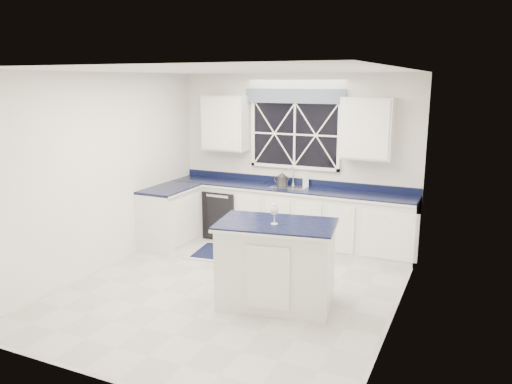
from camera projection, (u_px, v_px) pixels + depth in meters
The scene contains 13 objects.
ground at pixel (232, 288), 6.34m from camera, with size 4.50×4.50×0.00m, color #B7B7B2.
back_wall at pixel (295, 159), 8.05m from camera, with size 4.00×0.10×2.70m, color white.
base_cabinets at pixel (265, 217), 7.96m from camera, with size 3.99×1.60×0.90m.
countertop at pixel (288, 188), 7.87m from camera, with size 3.98×0.64×0.04m, color black.
dishwasher at pixel (227, 212), 8.43m from camera, with size 0.60×0.58×0.82m, color black.
window at pixel (295, 129), 7.90m from camera, with size 1.65×0.09×1.26m.
upper_cabinets at pixel (292, 126), 7.78m from camera, with size 3.10×0.34×0.90m.
faucet at pixel (293, 175), 8.01m from camera, with size 0.05×0.20×0.30m.
island at pixel (276, 264), 5.80m from camera, with size 1.45×1.02×1.00m.
rug at pixel (236, 254), 7.58m from camera, with size 1.49×1.03×0.02m.
kettle at pixel (282, 179), 8.01m from camera, with size 0.29×0.21×0.21m.
wine_glass at pixel (274, 210), 5.59m from camera, with size 0.10×0.10×0.23m.
soap_bottle at pixel (306, 180), 7.93m from camera, with size 0.09×0.09×0.20m, color silver.
Camera 1 is at (2.74, -5.26, 2.58)m, focal length 35.00 mm.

